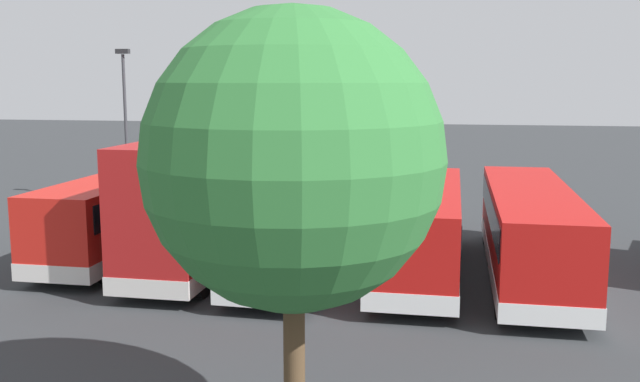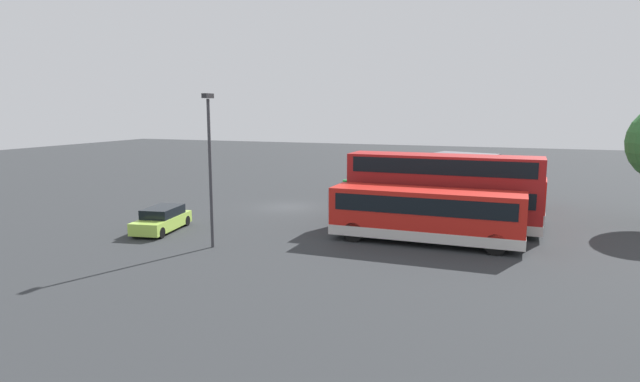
# 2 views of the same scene
# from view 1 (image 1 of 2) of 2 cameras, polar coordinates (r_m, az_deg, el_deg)

# --- Properties ---
(ground_plane) EXTENTS (140.00, 140.00, 0.00)m
(ground_plane) POSITION_cam_1_polar(r_m,az_deg,el_deg) (36.30, 2.72, -1.28)
(ground_plane) COLOR #2D3033
(bus_single_deck_near_end) EXTENTS (2.74, 11.97, 2.95)m
(bus_single_deck_near_end) POSITION_cam_1_polar(r_m,az_deg,el_deg) (24.20, 16.56, -2.92)
(bus_single_deck_near_end) COLOR #B71411
(bus_single_deck_near_end) RESTS_ON ground
(bus_single_deck_second) EXTENTS (2.72, 10.73, 2.95)m
(bus_single_deck_second) POSITION_cam_1_polar(r_m,az_deg,el_deg) (23.79, 8.11, -2.84)
(bus_single_deck_second) COLOR #B71411
(bus_single_deck_second) RESTS_ON ground
(bus_single_deck_third) EXTENTS (3.07, 11.71, 2.95)m
(bus_single_deck_third) POSITION_cam_1_polar(r_m,az_deg,el_deg) (24.47, -1.11, -2.42)
(bus_single_deck_third) COLOR red
(bus_single_deck_third) RESTS_ON ground
(bus_double_decker_fourth) EXTENTS (2.77, 11.32, 4.55)m
(bus_double_decker_fourth) POSITION_cam_1_polar(r_m,az_deg,el_deg) (25.32, -8.75, -0.24)
(bus_double_decker_fourth) COLOR #A51919
(bus_double_decker_fourth) RESTS_ON ground
(bus_single_deck_fifth) EXTENTS (2.69, 10.33, 2.95)m
(bus_single_deck_fifth) POSITION_cam_1_polar(r_m,az_deg,el_deg) (27.16, -15.43, -1.61)
(bus_single_deck_fifth) COLOR red
(bus_single_deck_fifth) RESTS_ON ground
(car_hatchback_silver) EXTENTS (4.71, 2.52, 1.43)m
(car_hatchback_silver) POSITION_cam_1_polar(r_m,az_deg,el_deg) (42.17, -9.76, 1.00)
(car_hatchback_silver) COLOR #A5D14C
(car_hatchback_silver) RESTS_ON ground
(lamp_post_tall) EXTENTS (0.70, 0.30, 8.02)m
(lamp_post_tall) POSITION_cam_1_polar(r_m,az_deg,el_deg) (38.19, -15.45, 6.00)
(lamp_post_tall) COLOR #38383D
(lamp_post_tall) RESTS_ON ground
(waste_bin_yellow) EXTENTS (0.60, 0.60, 0.95)m
(waste_bin_yellow) POSITION_cam_1_polar(r_m,az_deg,el_deg) (34.58, 17.61, -1.41)
(waste_bin_yellow) COLOR #197F33
(waste_bin_yellow) RESTS_ON ground
(tree_leftmost) EXTENTS (4.86, 4.86, 7.63)m
(tree_leftmost) POSITION_cam_1_polar(r_m,az_deg,el_deg) (11.24, -2.19, 2.48)
(tree_leftmost) COLOR #4C3823
(tree_leftmost) RESTS_ON ground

